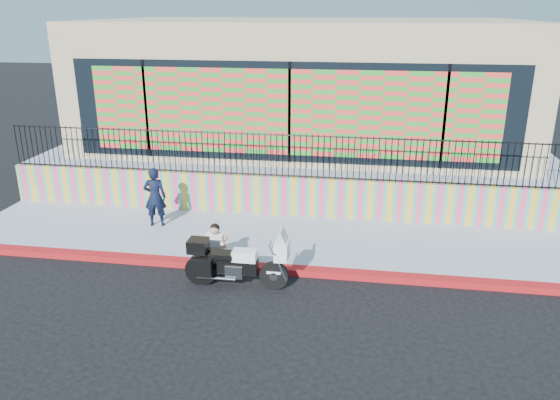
# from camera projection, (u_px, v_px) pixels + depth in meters

# --- Properties ---
(ground) EXTENTS (90.00, 90.00, 0.00)m
(ground) POSITION_uv_depth(u_px,v_px,m) (263.00, 271.00, 12.31)
(ground) COLOR black
(ground) RESTS_ON ground
(red_curb) EXTENTS (16.00, 0.30, 0.15)m
(red_curb) POSITION_uv_depth(u_px,v_px,m) (263.00, 268.00, 12.28)
(red_curb) COLOR maroon
(red_curb) RESTS_ON ground
(sidewalk) EXTENTS (16.00, 3.00, 0.15)m
(sidewalk) POSITION_uv_depth(u_px,v_px,m) (275.00, 239.00, 13.82)
(sidewalk) COLOR #919BAE
(sidewalk) RESTS_ON ground
(mural_wall) EXTENTS (16.00, 0.20, 1.10)m
(mural_wall) POSITION_uv_depth(u_px,v_px,m) (285.00, 196.00, 15.10)
(mural_wall) COLOR #FF4373
(mural_wall) RESTS_ON sidewalk
(metal_fence) EXTENTS (15.80, 0.04, 1.20)m
(metal_fence) POSITION_uv_depth(u_px,v_px,m) (285.00, 156.00, 14.72)
(metal_fence) COLOR black
(metal_fence) RESTS_ON mural_wall
(elevated_platform) EXTENTS (16.00, 10.00, 1.25)m
(elevated_platform) POSITION_uv_depth(u_px,v_px,m) (305.00, 153.00, 19.88)
(elevated_platform) COLOR #919BAE
(elevated_platform) RESTS_ON ground
(storefront_building) EXTENTS (14.00, 8.06, 4.00)m
(storefront_building) POSITION_uv_depth(u_px,v_px,m) (306.00, 81.00, 18.80)
(storefront_building) COLOR tan
(storefront_building) RESTS_ON elevated_platform
(police_motorcycle) EXTENTS (2.19, 0.72, 1.36)m
(police_motorcycle) POSITION_uv_depth(u_px,v_px,m) (235.00, 261.00, 11.49)
(police_motorcycle) COLOR black
(police_motorcycle) RESTS_ON ground
(police_officer) EXTENTS (0.64, 0.48, 1.59)m
(police_officer) POSITION_uv_depth(u_px,v_px,m) (155.00, 197.00, 14.27)
(police_officer) COLOR black
(police_officer) RESTS_ON sidewalk
(seated_man) EXTENTS (0.54, 0.71, 1.06)m
(seated_man) POSITION_uv_depth(u_px,v_px,m) (214.00, 252.00, 12.19)
(seated_man) COLOR navy
(seated_man) RESTS_ON ground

